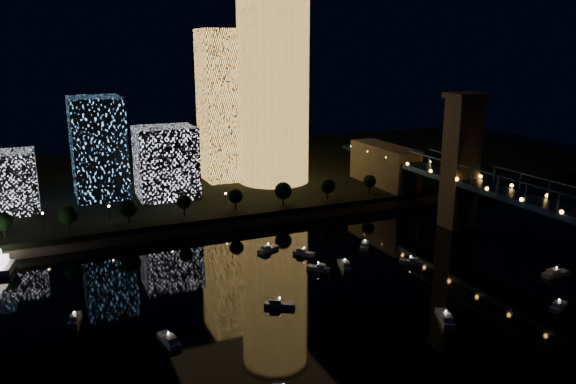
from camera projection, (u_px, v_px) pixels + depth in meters
name	position (u px, v px, depth m)	size (l,w,h in m)	color
ground	(384.00, 313.00, 143.37)	(520.00, 520.00, 0.00)	black
far_bank	(209.00, 176.00, 284.33)	(420.00, 160.00, 5.00)	black
seawall	(266.00, 220.00, 215.55)	(420.00, 6.00, 3.00)	#6B5E4C
tower_cylindrical	(273.00, 88.00, 251.62)	(34.00, 34.00, 85.35)	#FFB851
tower_rectangular	(225.00, 106.00, 259.42)	(21.60, 21.60, 68.71)	#FFB851
midrise_blocks	(70.00, 162.00, 223.73)	(95.27, 36.67, 41.31)	white
truss_bridge	(563.00, 218.00, 168.01)	(13.00, 266.00, 50.00)	#172949
motorboats	(350.00, 286.00, 157.62)	(139.14, 81.43, 2.78)	silver
esplanade_trees	(186.00, 202.00, 207.22)	(165.44, 6.94, 8.97)	black
street_lamps	(170.00, 203.00, 210.97)	(132.70, 0.70, 5.65)	black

